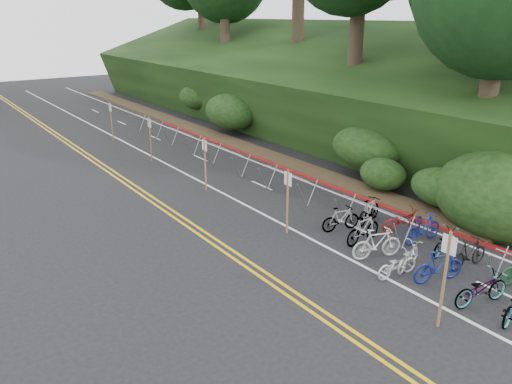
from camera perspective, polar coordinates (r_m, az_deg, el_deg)
ground at (r=15.29m, az=13.79°, el=-11.45°), size 120.00×120.00×0.00m
road_markings at (r=22.70m, az=-4.51°, el=-0.36°), size 7.47×80.00×0.01m
red_curb at (r=26.91m, az=2.63°, el=3.01°), size 0.25×28.00×0.10m
embankment at (r=36.21m, az=4.93°, el=11.36°), size 14.30×48.14×9.11m
bike_racks_rest at (r=25.98m, az=-3.42°, el=4.23°), size 1.14×23.00×1.17m
signpost_near at (r=13.65m, az=20.79°, el=-8.79°), size 0.08×0.40×2.72m
signposts_rest at (r=25.55m, az=-9.22°, el=5.08°), size 0.08×18.40×2.50m
bike_front at (r=16.28m, az=15.83°, el=-7.96°), size 0.71×1.62×0.82m
bike_valet at (r=17.40m, az=19.48°, el=-6.21°), size 3.55×8.73×1.09m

